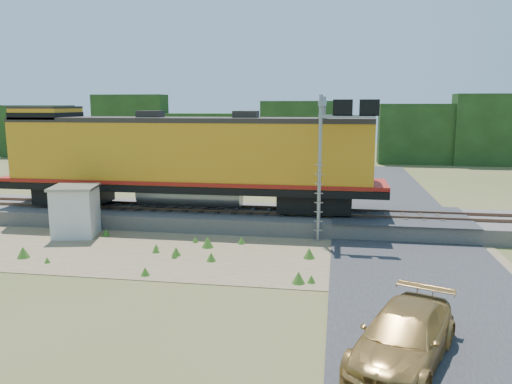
% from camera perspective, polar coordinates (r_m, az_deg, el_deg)
% --- Properties ---
extents(ground, '(140.00, 140.00, 0.00)m').
position_cam_1_polar(ground, '(21.90, -0.78, -7.55)').
color(ground, '#475123').
rests_on(ground, ground).
extents(ballast, '(70.00, 5.00, 0.80)m').
position_cam_1_polar(ballast, '(27.52, 1.41, -3.06)').
color(ballast, slate).
rests_on(ballast, ground).
extents(rails, '(70.00, 1.54, 0.16)m').
position_cam_1_polar(rails, '(27.41, 1.41, -2.08)').
color(rails, brown).
rests_on(rails, ballast).
extents(dirt_shoulder, '(26.00, 8.00, 0.03)m').
position_cam_1_polar(dirt_shoulder, '(22.78, -5.56, -6.87)').
color(dirt_shoulder, '#8C7754').
rests_on(dirt_shoulder, ground).
extents(road, '(7.00, 66.00, 0.86)m').
position_cam_1_polar(road, '(22.52, 17.54, -7.30)').
color(road, '#38383A').
rests_on(road, ground).
extents(tree_line_north, '(130.00, 3.00, 6.50)m').
position_cam_1_polar(tree_line_north, '(58.78, 5.75, 6.43)').
color(tree_line_north, '#1B3413').
rests_on(tree_line_north, ground).
extents(weed_clumps, '(15.00, 6.20, 0.56)m').
position_cam_1_polar(weed_clumps, '(22.84, -9.48, -6.95)').
color(weed_clumps, '#3A6C1F').
rests_on(weed_clumps, ground).
extents(locomotive, '(21.51, 3.28, 5.55)m').
position_cam_1_polar(locomotive, '(28.02, -8.30, 3.92)').
color(locomotive, black).
rests_on(locomotive, rails).
extents(shed, '(2.60, 2.60, 2.58)m').
position_cam_1_polar(shed, '(26.75, -19.93, -2.05)').
color(shed, silver).
rests_on(shed, ground).
extents(signal_gantry, '(2.80, 6.20, 7.06)m').
position_cam_1_polar(signal_gantry, '(25.94, 8.33, 6.98)').
color(signal_gantry, gray).
rests_on(signal_gantry, ground).
extents(car, '(3.66, 5.24, 1.41)m').
position_cam_1_polar(car, '(13.84, 16.52, -15.57)').
color(car, '#AC813F').
rests_on(car, ground).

